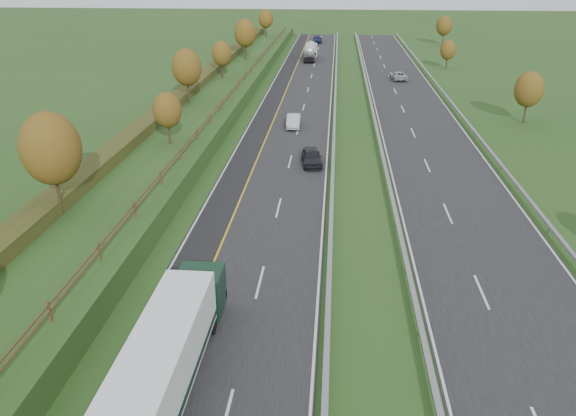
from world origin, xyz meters
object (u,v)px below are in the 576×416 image
car_small_far (317,40)px  car_oncoming (398,76)px  box_lorry (164,365)px  road_tanker (310,51)px  car_silver_mid (294,121)px  car_dark_near (312,157)px

car_small_far → car_oncoming: size_ratio=1.08×
box_lorry → road_tanker: (1.73, 102.41, -0.47)m
box_lorry → car_silver_mid: (2.20, 48.64, -1.52)m
car_small_far → car_silver_mid: bearing=-90.0°
road_tanker → car_silver_mid: 53.79m
box_lorry → car_dark_near: size_ratio=3.41×
car_dark_near → car_silver_mid: size_ratio=1.02×
car_dark_near → road_tanker: bearing=85.6°
box_lorry → car_oncoming: size_ratio=3.10×
car_small_far → road_tanker: bearing=-91.0°
car_dark_near → car_small_far: size_ratio=0.84×
car_dark_near → car_small_far: bearing=84.5°
car_dark_near → box_lorry: bearing=-105.7°
road_tanker → car_oncoming: (16.44, -21.36, -1.09)m
car_small_far → box_lorry: bearing=-91.0°
road_tanker → car_small_far: bearing=89.0°
car_dark_near → car_silver_mid: car_dark_near is taller
car_silver_mid → car_small_far: car_small_far is taller
road_tanker → car_silver_mid: road_tanker is taller
box_lorry → car_oncoming: bearing=77.4°
box_lorry → car_small_far: 129.62m
box_lorry → car_small_far: bearing=89.0°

